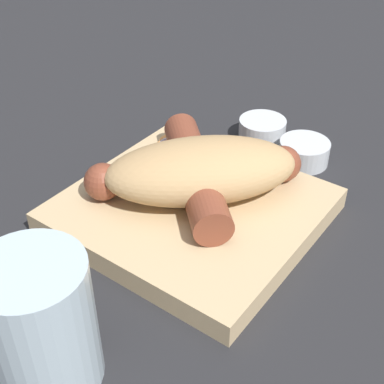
# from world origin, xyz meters

# --- Properties ---
(ground_plane) EXTENTS (3.00, 3.00, 0.00)m
(ground_plane) POSITION_xyz_m (0.00, 0.00, 0.00)
(ground_plane) COLOR #232326
(food_tray) EXTENTS (0.21, 0.20, 0.02)m
(food_tray) POSITION_xyz_m (0.00, 0.00, 0.01)
(food_tray) COLOR tan
(food_tray) RESTS_ON ground_plane
(bread_roll) EXTENTS (0.18, 0.18, 0.05)m
(bread_roll) POSITION_xyz_m (-0.00, 0.01, 0.05)
(bread_roll) COLOR tan
(bread_roll) RESTS_ON food_tray
(sausage) EXTENTS (0.15, 0.15, 0.03)m
(sausage) POSITION_xyz_m (-0.01, 0.02, 0.04)
(sausage) COLOR brown
(sausage) RESTS_ON food_tray
(pickled_veggies) EXTENTS (0.08, 0.07, 0.01)m
(pickled_veggies) POSITION_xyz_m (-0.05, 0.06, 0.02)
(pickled_veggies) COLOR orange
(pickled_veggies) RESTS_ON food_tray
(condiment_cup_near) EXTENTS (0.05, 0.05, 0.02)m
(condiment_cup_near) POSITION_xyz_m (0.04, 0.15, 0.01)
(condiment_cup_near) COLOR silver
(condiment_cup_near) RESTS_ON ground_plane
(condiment_cup_far) EXTENTS (0.05, 0.05, 0.02)m
(condiment_cup_far) POSITION_xyz_m (-0.02, 0.16, 0.01)
(condiment_cup_far) COLOR silver
(condiment_cup_far) RESTS_ON ground_plane
(drink_glass) EXTENTS (0.07, 0.07, 0.10)m
(drink_glass) POSITION_xyz_m (0.02, -0.18, 0.05)
(drink_glass) COLOR silver
(drink_glass) RESTS_ON ground_plane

